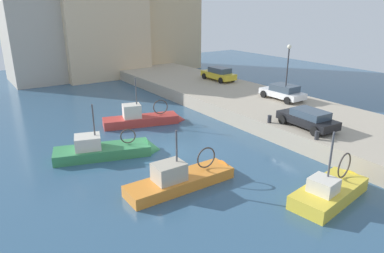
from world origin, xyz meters
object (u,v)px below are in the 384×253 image
(mooring_bollard_mid, at_px, (270,119))
(parked_car_yellow, at_px, (219,74))
(fishing_boat_red, at_px, (145,122))
(fishing_boat_green, at_px, (108,154))
(fishing_boat_yellow, at_px, (332,195))
(fishing_boat_orange, at_px, (186,182))
(parked_car_black, at_px, (308,118))
(quay_streetlamp, at_px, (288,63))
(parked_car_white, at_px, (283,92))
(mooring_bollard_south, at_px, (317,135))

(mooring_bollard_mid, bearing_deg, parked_car_yellow, 65.31)
(fishing_boat_red, relative_size, mooring_bollard_mid, 12.51)
(fishing_boat_green, distance_m, fishing_boat_yellow, 13.43)
(fishing_boat_orange, relative_size, mooring_bollard_mid, 12.37)
(parked_car_black, height_order, quay_streetlamp, quay_streetlamp)
(fishing_boat_orange, height_order, fishing_boat_yellow, fishing_boat_yellow)
(fishing_boat_red, relative_size, parked_car_yellow, 1.57)
(fishing_boat_orange, bearing_deg, fishing_boat_red, 74.63)
(parked_car_white, relative_size, quay_streetlamp, 0.84)
(parked_car_white, bearing_deg, fishing_boat_yellow, -128.32)
(parked_car_white, relative_size, parked_car_black, 0.95)
(parked_car_yellow, xyz_separation_m, parked_car_black, (-4.95, -15.90, -0.07))
(parked_car_yellow, height_order, parked_car_black, parked_car_yellow)
(mooring_bollard_south, bearing_deg, fishing_boat_red, 116.26)
(fishing_boat_green, relative_size, parked_car_black, 1.62)
(parked_car_white, height_order, mooring_bollard_mid, parked_car_white)
(parked_car_black, bearing_deg, mooring_bollard_south, -126.96)
(fishing_boat_orange, relative_size, quay_streetlamp, 1.41)
(parked_car_black, distance_m, mooring_bollard_mid, 2.63)
(fishing_boat_yellow, distance_m, parked_car_black, 7.34)
(fishing_boat_red, height_order, fishing_boat_yellow, fishing_boat_red)
(fishing_boat_yellow, bearing_deg, mooring_bollard_mid, 66.20)
(fishing_boat_red, relative_size, mooring_bollard_south, 12.51)
(fishing_boat_green, height_order, quay_streetlamp, quay_streetlamp)
(quay_streetlamp, bearing_deg, mooring_bollard_mid, -147.71)
(mooring_bollard_mid, bearing_deg, fishing_boat_yellow, -113.80)
(mooring_bollard_south, height_order, quay_streetlamp, quay_streetlamp)
(mooring_bollard_south, bearing_deg, parked_car_black, 53.04)
(quay_streetlamp, bearing_deg, parked_car_yellow, 86.40)
(fishing_boat_yellow, bearing_deg, parked_car_white, 51.68)
(parked_car_yellow, relative_size, quay_streetlamp, 0.91)
(parked_car_black, relative_size, mooring_bollard_mid, 7.79)
(mooring_bollard_south, bearing_deg, fishing_boat_orange, 169.68)
(parked_car_yellow, distance_m, parked_car_black, 16.65)
(fishing_boat_orange, bearing_deg, parked_car_white, 23.56)
(fishing_boat_yellow, relative_size, mooring_bollard_south, 10.29)
(quay_streetlamp, bearing_deg, parked_car_black, -126.67)
(parked_car_white, xyz_separation_m, mooring_bollard_mid, (-5.75, -3.92, -0.42))
(quay_streetlamp, bearing_deg, fishing_boat_yellow, -128.87)
(mooring_bollard_south, height_order, mooring_bollard_mid, same)
(fishing_boat_red, height_order, mooring_bollard_south, fishing_boat_red)
(mooring_bollard_south, relative_size, mooring_bollard_mid, 1.00)
(parked_car_yellow, bearing_deg, fishing_boat_red, -154.92)
(fishing_boat_orange, distance_m, parked_car_black, 10.24)
(fishing_boat_red, bearing_deg, fishing_boat_green, -138.02)
(fishing_boat_yellow, bearing_deg, fishing_boat_red, 99.33)
(fishing_boat_red, height_order, parked_car_black, fishing_boat_red)
(fishing_boat_orange, distance_m, fishing_boat_yellow, 7.49)
(fishing_boat_orange, height_order, fishing_boat_green, fishing_boat_green)
(quay_streetlamp, bearing_deg, parked_car_white, 74.34)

